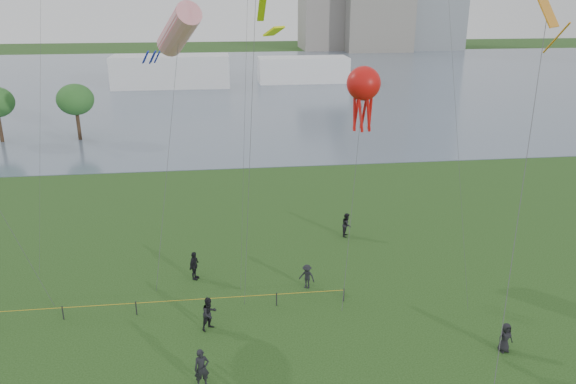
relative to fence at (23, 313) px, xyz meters
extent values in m
cube|color=slate|center=(14.46, 87.31, -0.53)|extent=(400.00, 120.00, 0.08)
cube|color=slate|center=(46.46, 155.31, 13.45)|extent=(16.00, 18.00, 28.00)
cube|color=silver|center=(2.46, 82.31, 2.45)|extent=(22.00, 8.00, 6.00)
cube|color=white|center=(28.46, 85.31, 1.95)|extent=(18.00, 7.00, 5.00)
cylinder|color=#342417|center=(-15.22, 41.89, 0.96)|extent=(0.44, 0.44, 3.03)
cylinder|color=#342417|center=(-6.00, 41.80, 1.00)|extent=(0.44, 0.44, 3.11)
ellipsoid|color=#2F6829|center=(-6.00, 41.80, 4.49)|extent=(4.43, 4.43, 3.74)
cylinder|color=black|center=(2.12, 0.00, -0.13)|extent=(0.07, 0.07, 0.85)
cylinder|color=black|center=(6.12, 0.00, -0.13)|extent=(0.07, 0.07, 0.85)
cylinder|color=black|center=(10.12, 0.00, -0.13)|extent=(0.07, 0.07, 0.85)
cylinder|color=black|center=(14.12, 0.00, -0.13)|extent=(0.07, 0.07, 0.85)
cylinder|color=black|center=(18.12, 0.00, -0.13)|extent=(0.07, 0.07, 0.85)
cylinder|color=gold|center=(6.12, 0.00, 0.19)|extent=(24.00, 0.03, 0.03)
imported|color=black|center=(10.27, -1.95, 0.39)|extent=(1.16, 1.13, 1.89)
imported|color=black|center=(16.20, 1.86, 0.23)|extent=(1.17, 1.03, 1.57)
imported|color=black|center=(9.27, 3.86, 0.39)|extent=(0.87, 1.19, 1.88)
imported|color=black|center=(25.18, -5.81, 0.24)|extent=(0.84, 0.61, 1.59)
imported|color=black|center=(9.96, -6.64, 0.41)|extent=(0.78, 0.60, 1.93)
imported|color=black|center=(20.38, 9.28, 0.35)|extent=(0.95, 1.06, 1.80)
cylinder|color=#3F3F42|center=(12.94, 1.82, 9.59)|extent=(1.40, 2.95, 20.29)
cube|color=#F3FF0D|center=(13.62, -4.72, 15.23)|extent=(0.95, 0.95, 0.42)
cylinder|color=#3F3F42|center=(7.90, 6.36, 6.94)|extent=(1.93, 7.51, 14.99)
cylinder|color=red|center=(8.85, 10.10, 14.43)|extent=(3.56, 5.03, 3.73)
cylinder|color=#1A24B8|center=(7.45, 8.90, 12.83)|extent=(0.60, 1.13, 0.88)
cylinder|color=#1A24B8|center=(7.17, 9.28, 12.83)|extent=(0.60, 1.13, 0.88)
cylinder|color=#1A24B8|center=(6.72, 9.13, 12.83)|extent=(0.60, 1.13, 0.88)
cylinder|color=#1A24B8|center=(6.72, 8.66, 12.83)|extent=(0.60, 1.13, 0.88)
cylinder|color=#1A24B8|center=(7.17, 8.52, 12.83)|extent=(0.60, 1.13, 0.88)
cylinder|color=#3F3F42|center=(-1.06, 2.56, 4.82)|extent=(4.58, 2.02, 10.76)
cylinder|color=#3F3F42|center=(18.89, 1.86, 5.49)|extent=(2.23, 5.84, 12.11)
sphere|color=red|center=(19.99, 4.76, 11.54)|extent=(2.07, 2.07, 2.07)
cylinder|color=red|center=(20.49, 4.76, 9.94)|extent=(0.18, 0.54, 2.60)
cylinder|color=red|center=(20.24, 5.20, 9.94)|extent=(0.49, 0.36, 2.61)
cylinder|color=red|center=(19.74, 5.20, 9.94)|extent=(0.49, 0.36, 2.61)
cylinder|color=red|center=(19.49, 4.76, 9.94)|extent=(0.18, 0.54, 2.60)
cylinder|color=red|center=(19.74, 4.33, 9.94)|extent=(0.49, 0.36, 2.61)
cylinder|color=red|center=(20.24, 4.33, 9.94)|extent=(0.49, 0.36, 2.61)
cylinder|color=#3F3F42|center=(22.14, -10.42, 7.72)|extent=(5.54, 9.39, 16.56)
cube|color=orange|center=(24.90, -5.74, 15.99)|extent=(1.55, 1.55, 1.27)
cylinder|color=orange|center=(24.90, -6.64, 14.99)|extent=(0.08, 1.58, 1.35)
camera|label=1|loc=(11.25, -28.54, 16.75)|focal=35.00mm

